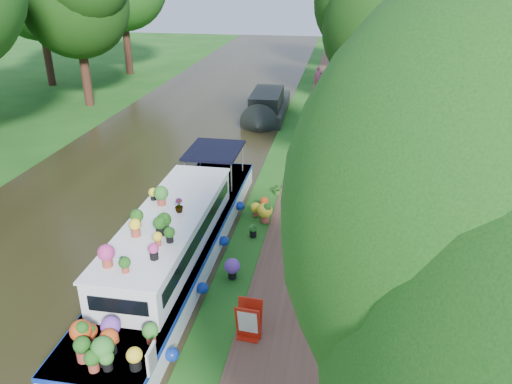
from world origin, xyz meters
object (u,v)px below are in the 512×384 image
(plant_boat, at_px, (171,246))
(second_boat, at_px, (267,106))
(pedestrian_dark, at_px, (333,68))
(sandwich_board, at_px, (249,322))
(pedestrian_pink, at_px, (318,78))

(plant_boat, height_order, second_boat, plant_boat)
(second_boat, relative_size, pedestrian_dark, 4.25)
(plant_boat, xyz_separation_m, pedestrian_dark, (3.67, 27.62, 0.06))
(plant_boat, height_order, sandwich_board, plant_boat)
(pedestrian_dark, bearing_deg, pedestrian_pink, -102.55)
(second_boat, height_order, sandwich_board, second_boat)
(pedestrian_pink, bearing_deg, pedestrian_dark, 81.73)
(second_boat, relative_size, sandwich_board, 7.78)
(sandwich_board, distance_m, pedestrian_dark, 30.03)
(pedestrian_pink, bearing_deg, sandwich_board, -84.57)
(pedestrian_pink, xyz_separation_m, pedestrian_dark, (0.92, 3.72, 0.06))
(plant_boat, relative_size, pedestrian_pink, 8.29)
(sandwich_board, xyz_separation_m, pedestrian_dark, (0.97, 30.02, 0.45))
(plant_boat, distance_m, pedestrian_pink, 24.05)
(plant_boat, bearing_deg, pedestrian_dark, 82.44)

